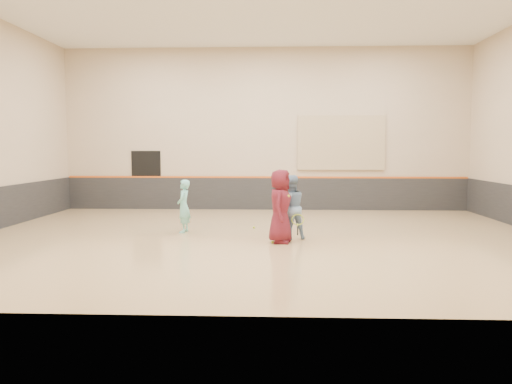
{
  "coord_description": "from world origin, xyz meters",
  "views": [
    {
      "loc": [
        0.43,
        -12.63,
        2.29
      ],
      "look_at": [
        -0.12,
        0.4,
        1.15
      ],
      "focal_mm": 35.0,
      "sensor_mm": 36.0,
      "label": 1
    }
  ],
  "objects_px": {
    "girl": "(184,206)",
    "instructor": "(290,207)",
    "spare_racket": "(279,216)",
    "young_man": "(280,206)"
  },
  "relations": [
    {
      "from": "young_man",
      "to": "spare_racket",
      "type": "height_order",
      "value": "young_man"
    },
    {
      "from": "girl",
      "to": "spare_racket",
      "type": "bearing_deg",
      "value": 145.86
    },
    {
      "from": "instructor",
      "to": "spare_racket",
      "type": "xyz_separation_m",
      "value": [
        -0.28,
        4.06,
        -0.77
      ]
    },
    {
      "from": "girl",
      "to": "instructor",
      "type": "bearing_deg",
      "value": 78.18
    },
    {
      "from": "girl",
      "to": "young_man",
      "type": "distance_m",
      "value": 2.96
    },
    {
      "from": "girl",
      "to": "instructor",
      "type": "distance_m",
      "value": 3.01
    },
    {
      "from": "girl",
      "to": "instructor",
      "type": "relative_size",
      "value": 0.89
    },
    {
      "from": "instructor",
      "to": "spare_racket",
      "type": "relative_size",
      "value": 2.66
    },
    {
      "from": "girl",
      "to": "instructor",
      "type": "height_order",
      "value": "instructor"
    },
    {
      "from": "girl",
      "to": "young_man",
      "type": "height_order",
      "value": "young_man"
    }
  ]
}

